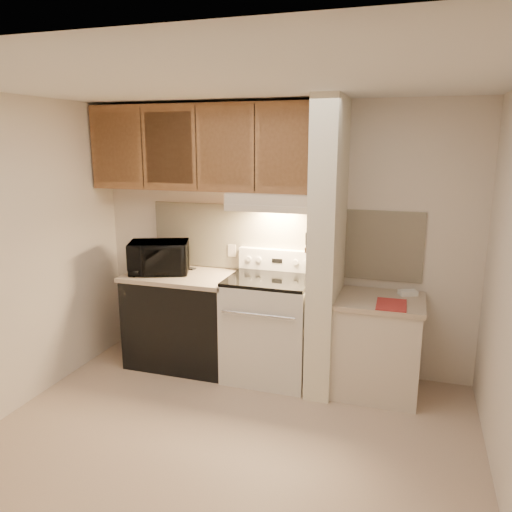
% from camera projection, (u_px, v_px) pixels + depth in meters
% --- Properties ---
extents(floor, '(3.60, 3.60, 0.00)m').
position_uv_depth(floor, '(224.00, 445.00, 3.61)').
color(floor, '#C6AB94').
rests_on(floor, ground).
extents(ceiling, '(3.60, 3.60, 0.00)m').
position_uv_depth(ceiling, '(218.00, 82.00, 3.05)').
color(ceiling, white).
rests_on(ceiling, wall_back).
extents(wall_back, '(3.60, 2.50, 0.02)m').
position_uv_depth(wall_back, '(280.00, 238.00, 4.72)').
color(wall_back, silver).
rests_on(wall_back, floor).
extents(wall_left, '(0.02, 3.00, 2.50)m').
position_uv_depth(wall_left, '(6.00, 259.00, 3.86)').
color(wall_left, silver).
rests_on(wall_left, floor).
extents(backsplash, '(2.60, 0.02, 0.63)m').
position_uv_depth(backsplash, '(280.00, 240.00, 4.71)').
color(backsplash, '#FCF0CE').
rests_on(backsplash, wall_back).
extents(range_body, '(0.76, 0.65, 0.92)m').
position_uv_depth(range_body, '(269.00, 329.00, 4.58)').
color(range_body, silver).
rests_on(range_body, floor).
extents(oven_window, '(0.50, 0.01, 0.30)m').
position_uv_depth(oven_window, '(259.00, 338.00, 4.27)').
color(oven_window, black).
rests_on(oven_window, range_body).
extents(oven_handle, '(0.65, 0.02, 0.02)m').
position_uv_depth(oven_handle, '(258.00, 315.00, 4.19)').
color(oven_handle, silver).
rests_on(oven_handle, range_body).
extents(cooktop, '(0.74, 0.64, 0.03)m').
position_uv_depth(cooktop, '(270.00, 279.00, 4.47)').
color(cooktop, black).
rests_on(cooktop, range_body).
extents(range_backguard, '(0.76, 0.08, 0.20)m').
position_uv_depth(range_backguard, '(278.00, 260.00, 4.71)').
color(range_backguard, silver).
rests_on(range_backguard, range_body).
extents(range_display, '(0.10, 0.01, 0.04)m').
position_uv_depth(range_display, '(277.00, 261.00, 4.67)').
color(range_display, black).
rests_on(range_display, range_backguard).
extents(range_knob_left_outer, '(0.05, 0.02, 0.05)m').
position_uv_depth(range_knob_left_outer, '(249.00, 259.00, 4.75)').
color(range_knob_left_outer, silver).
rests_on(range_knob_left_outer, range_backguard).
extents(range_knob_left_inner, '(0.05, 0.02, 0.05)m').
position_uv_depth(range_knob_left_inner, '(259.00, 260.00, 4.72)').
color(range_knob_left_inner, silver).
rests_on(range_knob_left_inner, range_backguard).
extents(range_knob_right_inner, '(0.05, 0.02, 0.05)m').
position_uv_depth(range_knob_right_inner, '(296.00, 262.00, 4.61)').
color(range_knob_right_inner, silver).
rests_on(range_knob_right_inner, range_backguard).
extents(range_knob_right_outer, '(0.05, 0.02, 0.05)m').
position_uv_depth(range_knob_right_outer, '(306.00, 263.00, 4.58)').
color(range_knob_right_outer, silver).
rests_on(range_knob_right_outer, range_backguard).
extents(dishwasher_front, '(1.00, 0.63, 0.87)m').
position_uv_depth(dishwasher_front, '(183.00, 321.00, 4.85)').
color(dishwasher_front, black).
rests_on(dishwasher_front, floor).
extents(left_countertop, '(1.04, 0.67, 0.04)m').
position_uv_depth(left_countertop, '(181.00, 276.00, 4.75)').
color(left_countertop, '#BBA78F').
rests_on(left_countertop, dishwasher_front).
extents(spoon_rest, '(0.20, 0.10, 0.01)m').
position_uv_depth(spoon_rest, '(186.00, 268.00, 4.94)').
color(spoon_rest, black).
rests_on(spoon_rest, left_countertop).
extents(teal_jar, '(0.11, 0.11, 0.10)m').
position_uv_depth(teal_jar, '(159.00, 261.00, 5.04)').
color(teal_jar, '#256059').
rests_on(teal_jar, left_countertop).
extents(outlet, '(0.08, 0.01, 0.12)m').
position_uv_depth(outlet, '(232.00, 251.00, 4.87)').
color(outlet, beige).
rests_on(outlet, backsplash).
extents(microwave, '(0.65, 0.55, 0.30)m').
position_uv_depth(microwave, '(159.00, 257.00, 4.76)').
color(microwave, black).
rests_on(microwave, left_countertop).
extents(partition_pillar, '(0.22, 0.70, 2.50)m').
position_uv_depth(partition_pillar, '(327.00, 249.00, 4.24)').
color(partition_pillar, '#F3EACD').
rests_on(partition_pillar, floor).
extents(pillar_trim, '(0.01, 0.70, 0.04)m').
position_uv_depth(pillar_trim, '(314.00, 242.00, 4.27)').
color(pillar_trim, '#8D5E38').
rests_on(pillar_trim, partition_pillar).
extents(knife_strip, '(0.02, 0.42, 0.04)m').
position_uv_depth(knife_strip, '(312.00, 241.00, 4.22)').
color(knife_strip, black).
rests_on(knife_strip, partition_pillar).
extents(knife_blade_a, '(0.01, 0.03, 0.16)m').
position_uv_depth(knife_blade_a, '(307.00, 256.00, 4.10)').
color(knife_blade_a, silver).
rests_on(knife_blade_a, knife_strip).
extents(knife_handle_a, '(0.02, 0.02, 0.10)m').
position_uv_depth(knife_handle_a, '(307.00, 239.00, 4.05)').
color(knife_handle_a, black).
rests_on(knife_handle_a, knife_strip).
extents(knife_blade_b, '(0.01, 0.04, 0.18)m').
position_uv_depth(knife_blade_b, '(309.00, 255.00, 4.18)').
color(knife_blade_b, silver).
rests_on(knife_blade_b, knife_strip).
extents(knife_handle_b, '(0.02, 0.02, 0.10)m').
position_uv_depth(knife_handle_b, '(309.00, 237.00, 4.13)').
color(knife_handle_b, black).
rests_on(knife_handle_b, knife_strip).
extents(knife_blade_c, '(0.01, 0.04, 0.20)m').
position_uv_depth(knife_blade_c, '(310.00, 255.00, 4.24)').
color(knife_blade_c, silver).
rests_on(knife_blade_c, knife_strip).
extents(knife_handle_c, '(0.02, 0.02, 0.10)m').
position_uv_depth(knife_handle_c, '(311.00, 235.00, 4.22)').
color(knife_handle_c, black).
rests_on(knife_handle_c, knife_strip).
extents(knife_blade_d, '(0.01, 0.04, 0.16)m').
position_uv_depth(knife_blade_d, '(312.00, 251.00, 4.31)').
color(knife_blade_d, silver).
rests_on(knife_blade_d, knife_strip).
extents(knife_handle_d, '(0.02, 0.02, 0.10)m').
position_uv_depth(knife_handle_d, '(313.00, 233.00, 4.28)').
color(knife_handle_d, black).
rests_on(knife_handle_d, knife_strip).
extents(knife_blade_e, '(0.01, 0.04, 0.18)m').
position_uv_depth(knife_blade_e, '(314.00, 250.00, 4.40)').
color(knife_blade_e, silver).
rests_on(knife_blade_e, knife_strip).
extents(knife_handle_e, '(0.02, 0.02, 0.10)m').
position_uv_depth(knife_handle_e, '(315.00, 232.00, 4.36)').
color(knife_handle_e, black).
rests_on(knife_handle_e, knife_strip).
extents(oven_mitt, '(0.03, 0.10, 0.25)m').
position_uv_depth(oven_mitt, '(316.00, 254.00, 4.46)').
color(oven_mitt, gray).
rests_on(oven_mitt, partition_pillar).
extents(right_cab_base, '(0.70, 0.60, 0.81)m').
position_uv_depth(right_cab_base, '(377.00, 348.00, 4.30)').
color(right_cab_base, beige).
rests_on(right_cab_base, floor).
extents(right_countertop, '(0.74, 0.64, 0.04)m').
position_uv_depth(right_countertop, '(380.00, 301.00, 4.20)').
color(right_countertop, '#BBA78F').
rests_on(right_countertop, right_cab_base).
extents(red_folder, '(0.24, 0.33, 0.01)m').
position_uv_depth(red_folder, '(391.00, 305.00, 4.03)').
color(red_folder, '#AE2D2C').
rests_on(red_folder, right_countertop).
extents(white_box, '(0.17, 0.15, 0.04)m').
position_uv_depth(white_box, '(408.00, 293.00, 4.29)').
color(white_box, white).
rests_on(white_box, right_countertop).
extents(range_hood, '(0.78, 0.44, 0.15)m').
position_uv_depth(range_hood, '(274.00, 201.00, 4.43)').
color(range_hood, beige).
rests_on(range_hood, upper_cabinets).
extents(hood_lip, '(0.78, 0.04, 0.06)m').
position_uv_depth(hood_lip, '(267.00, 209.00, 4.25)').
color(hood_lip, beige).
rests_on(hood_lip, range_hood).
extents(upper_cabinets, '(2.18, 0.33, 0.77)m').
position_uv_depth(upper_cabinets, '(204.00, 148.00, 4.57)').
color(upper_cabinets, '#8D5E38').
rests_on(upper_cabinets, wall_back).
extents(cab_door_a, '(0.46, 0.01, 0.63)m').
position_uv_depth(cab_door_a, '(116.00, 148.00, 4.67)').
color(cab_door_a, '#8D5E38').
rests_on(cab_door_a, upper_cabinets).
extents(cab_gap_a, '(0.01, 0.01, 0.73)m').
position_uv_depth(cab_gap_a, '(142.00, 148.00, 4.59)').
color(cab_gap_a, black).
rests_on(cab_gap_a, upper_cabinets).
extents(cab_door_b, '(0.46, 0.01, 0.63)m').
position_uv_depth(cab_door_b, '(169.00, 148.00, 4.51)').
color(cab_door_b, '#8D5E38').
rests_on(cab_door_b, upper_cabinets).
extents(cab_gap_b, '(0.01, 0.01, 0.73)m').
position_uv_depth(cab_gap_b, '(196.00, 148.00, 4.42)').
color(cab_gap_b, black).
rests_on(cab_gap_b, upper_cabinets).
extents(cab_door_c, '(0.46, 0.01, 0.63)m').
position_uv_depth(cab_door_c, '(225.00, 148.00, 4.34)').
color(cab_door_c, '#8D5E38').
rests_on(cab_door_c, upper_cabinets).
extents(cab_gap_c, '(0.01, 0.01, 0.73)m').
position_uv_depth(cab_gap_c, '(255.00, 148.00, 4.26)').
color(cab_gap_c, black).
rests_on(cab_gap_c, upper_cabinets).
extents(cab_door_d, '(0.46, 0.01, 0.63)m').
position_uv_depth(cab_door_d, '(285.00, 148.00, 4.18)').
color(cab_door_d, '#8D5E38').
rests_on(cab_door_d, upper_cabinets).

